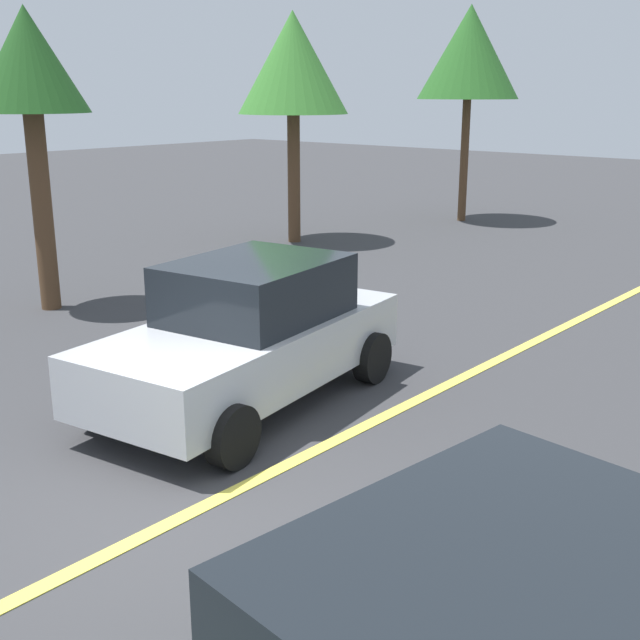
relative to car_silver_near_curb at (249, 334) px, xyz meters
The scene contains 6 objects.
ground_plane 2.69m from the car_silver_near_curb, 144.92° to the right, with size 80.00×80.00×0.00m, color #38383A.
lane_marking_centre 1.91m from the car_silver_near_curb, 58.28° to the right, with size 28.00×0.16×0.01m, color #E0D14C.
car_silver_near_curb is the anchor object (origin of this frame).
tree_left_verge 10.89m from the car_silver_near_curb, 39.82° to the left, with size 2.56×2.56×5.27m.
tree_centre_verge 14.93m from the car_silver_near_curb, 21.50° to the left, with size 2.72×2.72×5.73m.
tree_right_verge 6.35m from the car_silver_near_curb, 82.36° to the left, with size 1.80×1.80×4.79m.
Camera 1 is at (-3.99, -4.87, 3.50)m, focal length 44.78 mm.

